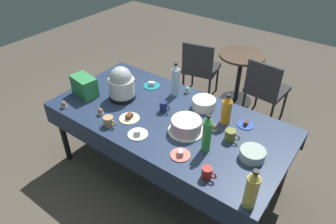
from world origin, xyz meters
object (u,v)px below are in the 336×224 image
(cupcake_mint, at_px, (215,128))
(maroon_chair_left, at_px, (200,66))
(slow_cooker, at_px, (121,84))
(dessert_plate_coral, at_px, (180,154))
(glass_salad_bowl, at_px, (252,154))
(dessert_plate_white, at_px, (138,133))
(soda_bottle_lime_soda, at_px, (207,134))
(coffee_mug_red, at_px, (207,173))
(coffee_mug_navy, at_px, (164,107))
(soda_bottle_orange_juice, at_px, (227,110))
(soda_bottle_ginger_ale, at_px, (252,190))
(frosted_layer_cake, at_px, (186,126))
(dessert_plate_teal, at_px, (152,85))
(cupcake_rose, at_px, (187,90))
(soda_carton, at_px, (84,86))
(dessert_plate_cobalt, at_px, (246,124))
(coffee_mug_olive, at_px, (231,135))
(coffee_mug_tan, at_px, (109,121))
(soda_bottle_water, at_px, (175,80))
(cupcake_cocoa, at_px, (64,105))
(ceramic_snack_bowl, at_px, (204,103))
(cupcake_berry, at_px, (100,112))
(maroon_chair_right, at_px, (265,87))
(potluck_table, at_px, (168,122))
(dessert_plate_cream, at_px, (129,118))

(cupcake_mint, xyz_separation_m, maroon_chair_left, (-0.98, 1.39, -0.29))
(slow_cooker, height_order, dessert_plate_coral, slow_cooker)
(glass_salad_bowl, relative_size, dessert_plate_white, 1.13)
(cupcake_mint, xyz_separation_m, soda_bottle_lime_soda, (0.06, -0.25, 0.13))
(slow_cooker, bearing_deg, coffee_mug_red, -18.66)
(soda_bottle_lime_soda, relative_size, coffee_mug_navy, 3.04)
(soda_bottle_orange_juice, bearing_deg, soda_bottle_ginger_ale, -52.45)
(slow_cooker, height_order, coffee_mug_navy, slow_cooker)
(frosted_layer_cake, xyz_separation_m, soda_bottle_orange_juice, (0.21, 0.31, 0.07))
(soda_bottle_lime_soda, bearing_deg, glass_salad_bowl, 21.88)
(dessert_plate_teal, relative_size, cupcake_rose, 2.61)
(cupcake_mint, xyz_separation_m, soda_carton, (-1.33, -0.26, 0.07))
(soda_bottle_lime_soda, bearing_deg, dessert_plate_cobalt, 75.71)
(soda_bottle_ginger_ale, relative_size, coffee_mug_olive, 2.43)
(cupcake_mint, distance_m, soda_bottle_ginger_ale, 0.78)
(cupcake_rose, distance_m, soda_bottle_orange_juice, 0.59)
(cupcake_mint, relative_size, soda_bottle_ginger_ale, 0.21)
(cupcake_mint, relative_size, coffee_mug_tan, 0.52)
(soda_bottle_lime_soda, bearing_deg, dessert_plate_coral, -126.34)
(dessert_plate_cobalt, relative_size, coffee_mug_olive, 1.13)
(dessert_plate_coral, height_order, soda_bottle_water, soda_bottle_water)
(slow_cooker, bearing_deg, soda_carton, -152.61)
(cupcake_cocoa, height_order, soda_bottle_orange_juice, soda_bottle_orange_juice)
(cupcake_mint, distance_m, maroon_chair_left, 1.72)
(frosted_layer_cake, relative_size, ceramic_snack_bowl, 1.40)
(dessert_plate_coral, distance_m, soda_bottle_water, 0.90)
(cupcake_rose, bearing_deg, ceramic_snack_bowl, -25.47)
(soda_bottle_ginger_ale, bearing_deg, soda_bottle_orange_juice, 127.55)
(soda_bottle_ginger_ale, height_order, coffee_mug_navy, soda_bottle_ginger_ale)
(coffee_mug_tan, bearing_deg, frosted_layer_cake, 29.30)
(dessert_plate_teal, bearing_deg, cupcake_rose, 16.68)
(cupcake_berry, bearing_deg, dessert_plate_cobalt, 29.40)
(dessert_plate_coral, relative_size, coffee_mug_navy, 1.42)
(dessert_plate_teal, bearing_deg, soda_carton, -129.36)
(soda_bottle_orange_juice, bearing_deg, ceramic_snack_bowl, 163.23)
(slow_cooker, relative_size, soda_bottle_lime_soda, 0.99)
(frosted_layer_cake, xyz_separation_m, ceramic_snack_bowl, (-0.06, 0.39, -0.01))
(dessert_plate_white, distance_m, soda_bottle_lime_soda, 0.60)
(cupcake_cocoa, bearing_deg, dessert_plate_teal, 62.34)
(coffee_mug_navy, bearing_deg, cupcake_berry, -138.21)
(dessert_plate_teal, distance_m, dessert_plate_coral, 1.08)
(ceramic_snack_bowl, bearing_deg, soda_bottle_orange_juice, -16.77)
(dessert_plate_cobalt, bearing_deg, frosted_layer_cake, -134.68)
(slow_cooker, height_order, soda_bottle_orange_juice, slow_cooker)
(frosted_layer_cake, bearing_deg, soda_bottle_ginger_ale, -27.44)
(coffee_mug_red, distance_m, maroon_chair_right, 1.92)
(potluck_table, xyz_separation_m, dessert_plate_coral, (0.38, -0.35, 0.07))
(coffee_mug_olive, bearing_deg, soda_bottle_ginger_ale, -52.39)
(cupcake_mint, xyz_separation_m, soda_bottle_ginger_ale, (0.56, -0.54, 0.12))
(dessert_plate_cream, relative_size, coffee_mug_red, 1.60)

